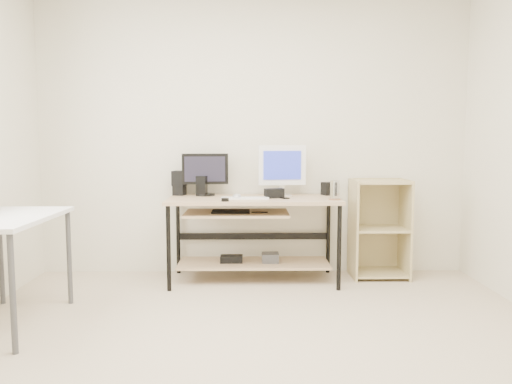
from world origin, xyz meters
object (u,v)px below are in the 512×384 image
object	(u,v)px
shelf_unit	(378,228)
side_table	(4,228)
white_imac	(282,167)
desk	(251,221)
black_monitor	(205,172)
audio_controller	(202,186)

from	to	relation	value
shelf_unit	side_table	bearing A→B (deg)	-156.67
white_imac	desk	bearing A→B (deg)	-156.99
desk	white_imac	xyz separation A→B (m)	(0.29, 0.16, 0.48)
side_table	black_monitor	size ratio (longest dim) A/B	2.37
desk	side_table	xyz separation A→B (m)	(-1.65, -1.06, 0.13)
black_monitor	desk	bearing A→B (deg)	-28.95
white_imac	audio_controller	bearing A→B (deg)	175.43
shelf_unit	white_imac	size ratio (longest dim) A/B	1.95
desk	side_table	distance (m)	1.97
shelf_unit	white_imac	xyz separation A→B (m)	(-0.89, 0.00, 0.56)
side_table	desk	bearing A→B (deg)	32.65
black_monitor	white_imac	bearing A→B (deg)	-6.87
side_table	shelf_unit	size ratio (longest dim) A/B	1.11
white_imac	audio_controller	size ratio (longest dim) A/B	2.52
black_monitor	white_imac	world-z (taller)	white_imac
audio_controller	white_imac	bearing A→B (deg)	18.54
desk	white_imac	world-z (taller)	white_imac
shelf_unit	black_monitor	bearing A→B (deg)	179.12
desk	shelf_unit	xyz separation A→B (m)	(1.18, 0.16, -0.09)
black_monitor	side_table	bearing A→B (deg)	-139.83
audio_controller	black_monitor	bearing A→B (deg)	75.26
shelf_unit	white_imac	world-z (taller)	white_imac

